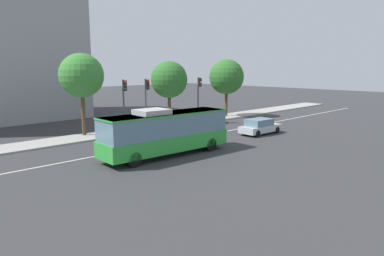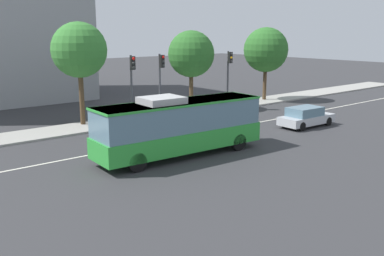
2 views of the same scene
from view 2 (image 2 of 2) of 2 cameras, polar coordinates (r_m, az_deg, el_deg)
ground_plane at (r=28.20m, az=-2.92°, el=-1.53°), size 160.00×160.00×0.00m
sidewalk_kerb at (r=33.64m, az=-9.70°, el=0.75°), size 80.00×3.32×0.14m
lane_centre_line at (r=28.20m, az=-2.92°, el=-1.52°), size 76.00×0.16×0.01m
transit_bus at (r=24.15m, az=-1.61°, el=0.48°), size 10.12×3.03×3.46m
sedan_silver at (r=33.00m, az=14.75°, el=1.43°), size 4.58×2.01×1.46m
sedan_blue at (r=32.74m, az=1.30°, el=1.76°), size 4.56×1.97×1.46m
traffic_light_near_corner at (r=32.02m, az=-7.86°, el=6.54°), size 0.34×0.62×5.20m
traffic_light_mid_block at (r=38.38m, az=4.89°, el=7.60°), size 0.34×0.62×5.20m
traffic_light_far_corner at (r=33.53m, az=-4.10°, el=6.90°), size 0.34×0.62×5.20m
street_tree_kerbside_left at (r=32.56m, az=-14.63°, el=9.86°), size 4.00×4.00×7.58m
street_tree_kerbside_centre at (r=44.10m, az=9.69°, el=10.08°), size 4.39×4.39×7.29m
street_tree_kerbside_right at (r=38.31m, az=-0.11°, el=9.69°), size 4.06×4.06×6.98m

